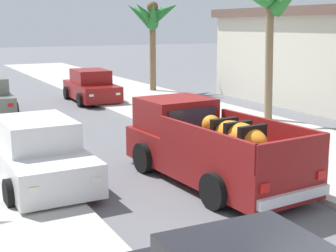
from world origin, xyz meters
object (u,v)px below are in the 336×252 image
(car_right_mid, at_px, (38,154))
(palm_tree_right_back, at_px, (152,17))
(car_left_mid, at_px, (91,87))
(pickup_truck, at_px, (208,147))

(car_right_mid, bearing_deg, palm_tree_right_back, 54.55)
(car_left_mid, xyz_separation_m, palm_tree_right_back, (4.07, 1.62, 3.33))
(pickup_truck, distance_m, car_right_mid, 3.95)
(car_left_mid, bearing_deg, palm_tree_right_back, 21.70)
(car_right_mid, distance_m, palm_tree_right_back, 16.25)
(car_left_mid, bearing_deg, car_right_mid, -114.44)
(car_right_mid, height_order, palm_tree_right_back, palm_tree_right_back)
(car_left_mid, relative_size, car_right_mid, 1.01)
(car_right_mid, relative_size, palm_tree_right_back, 0.87)
(pickup_truck, distance_m, palm_tree_right_back, 15.93)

